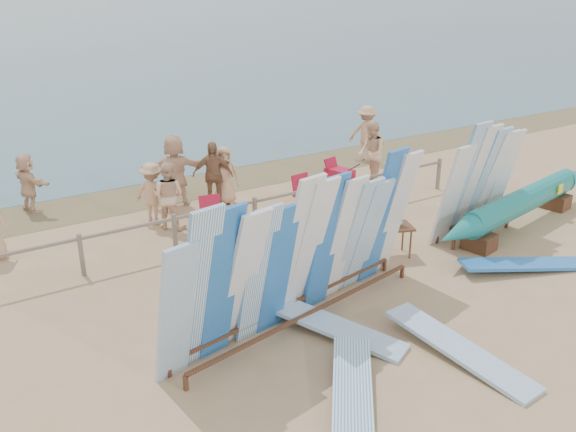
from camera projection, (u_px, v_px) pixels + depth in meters
ground at (331, 283)px, 12.00m from camera, size 160.00×160.00×0.00m
wet_sand_strip at (183, 186)px, 17.63m from camera, size 40.00×2.60×0.01m
fence at (255, 208)px, 14.12m from camera, size 12.08×0.08×0.90m
main_surfboard_rack at (303, 256)px, 10.24m from camera, size 5.64×1.70×2.77m
side_surfboard_rack at (478, 184)px, 13.79m from camera, size 2.50×0.95×2.82m
outrigger_canoe at (523, 202)px, 14.49m from camera, size 6.96×1.86×0.99m
vendor_table at (392, 240)px, 13.07m from camera, size 0.99×0.86×1.11m
flat_board_b at (458, 357)px, 9.65m from camera, size 0.77×2.73×0.29m
flat_board_d at (523, 270)px, 12.55m from camera, size 2.70×1.58×0.26m
flat_board_a at (329, 333)px, 10.30m from camera, size 1.69×2.66×0.33m
flat_board_e at (352, 407)px, 8.52m from camera, size 2.10×2.47×0.28m
beach_chair_left at (212, 220)px, 14.49m from camera, size 0.62×0.63×0.81m
beach_chair_right at (305, 198)px, 15.93m from camera, size 0.61×0.63×0.86m
stroller at (339, 183)px, 16.53m from camera, size 0.73×0.90×1.08m
beachgoer_6 at (224, 176)px, 15.96m from camera, size 0.85×0.65×1.57m
beachgoer_11 at (28, 183)px, 15.46m from camera, size 0.88×1.50×1.54m
beachgoer_4 at (213, 175)px, 15.68m from camera, size 1.12×0.90×1.77m
beachgoer_3 at (153, 193)px, 14.68m from camera, size 0.91×1.05×1.54m
beachgoer_2 at (168, 195)px, 14.38m from camera, size 0.83×0.85×1.65m
beachgoer_9 at (367, 133)px, 19.86m from camera, size 1.11×1.21×1.81m
beachgoer_5 at (175, 170)px, 15.84m from camera, size 1.85×1.16×1.90m
beachgoer_8 at (371, 153)px, 17.58m from camera, size 0.76×0.98×1.83m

